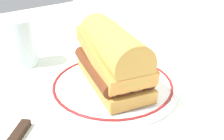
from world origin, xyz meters
name	(u,v)px	position (x,y,z in m)	size (l,w,h in m)	color
ground_plane	(119,92)	(0.00, 0.00, 0.00)	(1.50, 1.50, 0.00)	white
plate	(112,85)	(-0.02, 0.00, 0.01)	(0.28, 0.28, 0.01)	white
sausage_sandwich	(112,57)	(-0.02, 0.00, 0.08)	(0.23, 0.15, 0.12)	gold
drinking_glass	(23,46)	(-0.25, -0.11, 0.05)	(0.07, 0.07, 0.12)	silver
salt_shaker	(102,28)	(-0.27, 0.15, 0.04)	(0.03, 0.03, 0.07)	white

